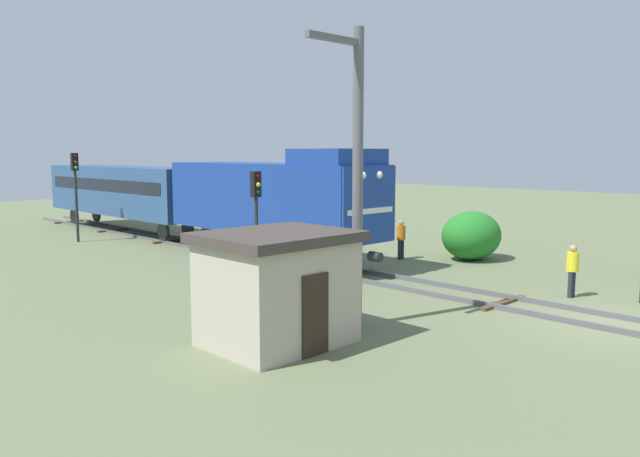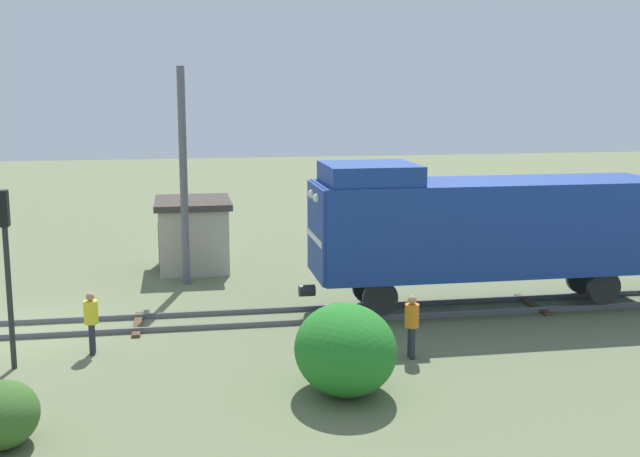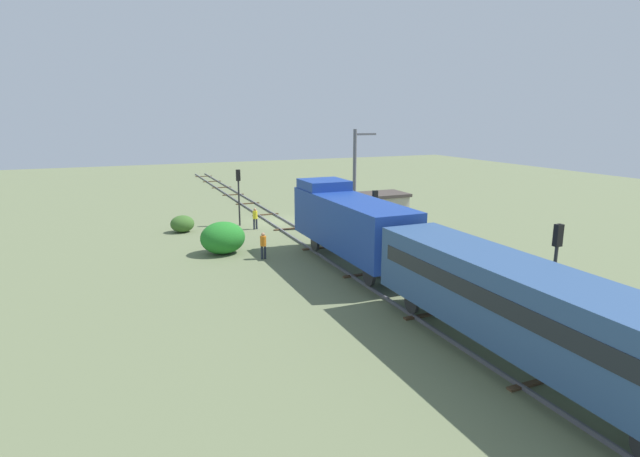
# 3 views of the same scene
# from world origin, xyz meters

# --- Properties ---
(ground_plane) EXTENTS (113.57, 113.57, 0.00)m
(ground_plane) POSITION_xyz_m (0.00, 0.00, 0.00)
(ground_plane) COLOR #66704C
(railway_track) EXTENTS (2.40, 75.71, 0.16)m
(railway_track) POSITION_xyz_m (0.00, -0.00, 0.07)
(railway_track) COLOR #595960
(railway_track) RESTS_ON ground
(locomotive) EXTENTS (2.90, 11.60, 4.60)m
(locomotive) POSITION_xyz_m (0.00, 13.91, 2.77)
(locomotive) COLOR navy
(locomotive) RESTS_ON railway_track
(passenger_car_leading) EXTENTS (2.84, 14.00, 3.66)m
(passenger_car_leading) POSITION_xyz_m (0.00, 27.25, 2.52)
(passenger_car_leading) COLOR #2D4C7A
(passenger_car_leading) RESTS_ON railway_track
(traffic_signal_near) EXTENTS (0.32, 0.34, 4.57)m
(traffic_signal_near) POSITION_xyz_m (3.20, 0.22, 3.16)
(traffic_signal_near) COLOR #262628
(traffic_signal_near) RESTS_ON ground
(traffic_signal_mid) EXTENTS (0.32, 0.34, 3.97)m
(traffic_signal_mid) POSITION_xyz_m (-3.40, 10.91, 2.77)
(traffic_signal_mid) COLOR #262628
(traffic_signal_mid) RESTS_ON ground
(traffic_signal_far) EXTENTS (0.32, 0.34, 4.60)m
(traffic_signal_far) POSITION_xyz_m (-3.60, 25.47, 3.17)
(traffic_signal_far) COLOR #262628
(traffic_signal_far) RESTS_ON ground
(worker_near_track) EXTENTS (0.38, 0.38, 1.70)m
(worker_near_track) POSITION_xyz_m (2.40, 2.09, 1.00)
(worker_near_track) COLOR #262B38
(worker_near_track) RESTS_ON ground
(worker_by_signal) EXTENTS (0.38, 0.38, 1.70)m
(worker_by_signal) POSITION_xyz_m (4.20, 10.42, 1.00)
(worker_by_signal) COLOR #262B38
(worker_by_signal) RESTS_ON ground
(catenary_mast) EXTENTS (1.94, 0.28, 7.78)m
(catenary_mast) POSITION_xyz_m (-5.06, 4.67, 4.14)
(catenary_mast) COLOR #595960
(catenary_mast) RESTS_ON ground
(relay_hut) EXTENTS (3.50, 2.90, 2.74)m
(relay_hut) POSITION_xyz_m (-7.50, 4.99, 1.39)
(relay_hut) COLOR #B2A893
(relay_hut) RESTS_ON ground
(bush_near) EXTENTS (1.80, 1.48, 1.31)m
(bush_near) POSITION_xyz_m (7.85, 0.90, 0.66)
(bush_near) COLOR #376126
(bush_near) RESTS_ON ground
(bush_mid) EXTENTS (2.90, 2.37, 2.11)m
(bush_mid) POSITION_xyz_m (6.26, 8.20, 1.05)
(bush_mid) COLOR #247926
(bush_mid) RESTS_ON ground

